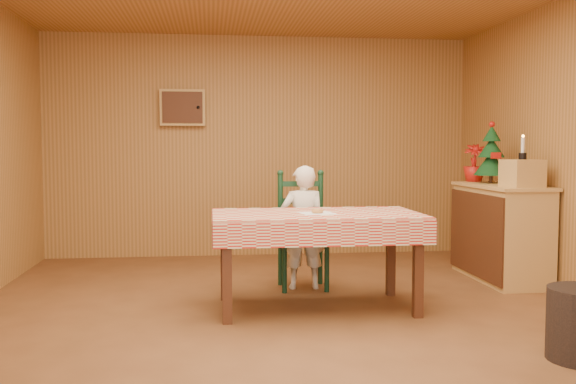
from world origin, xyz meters
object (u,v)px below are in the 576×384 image
Objects in this scene: dining_table at (316,223)px; shelf_unit at (500,232)px; ladder_chair at (302,233)px; crate at (522,173)px; christmas_tree at (491,155)px; seated_child at (303,227)px.

dining_table is 1.34× the size of shelf_unit.
ladder_chair is 3.60× the size of crate.
ladder_chair is 1.74× the size of christmas_tree.
seated_child is 1.81× the size of christmas_tree.
shelf_unit is at bearing 24.39° from dining_table.
seated_child is (-0.00, 0.73, -0.13)m from dining_table.
crate is 0.67m from christmas_tree.
dining_table is 0.81m from ladder_chair.
seated_child is at bearing -175.38° from shelf_unit.
seated_child is 3.75× the size of crate.
crate is (1.97, 0.49, 0.37)m from dining_table.
crate reaches higher than seated_child.
shelf_unit is at bearing 91.23° from crate.
shelf_unit is (1.96, 0.10, -0.04)m from ladder_chair.
shelf_unit is at bearing -175.38° from seated_child.
dining_table is 2.06m from crate.
ladder_chair is at bearing 90.00° from dining_table.
crate is at bearing -8.62° from ladder_chair.
seated_child is 2.11m from christmas_tree.
ladder_chair is at bearing 171.38° from crate.
crate is at bearing 173.01° from seated_child.
christmas_tree is (1.97, 0.35, 0.71)m from ladder_chair.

